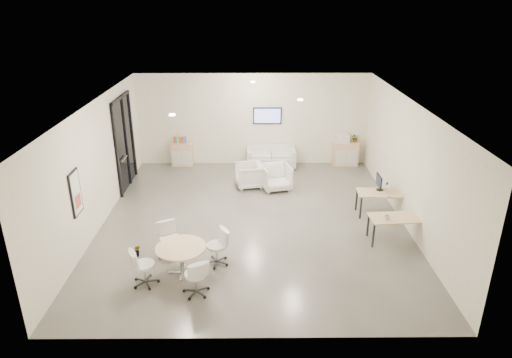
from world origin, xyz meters
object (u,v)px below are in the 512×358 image
at_px(sideboard_left, 182,154).
at_px(desk_front, 396,220).
at_px(armchair_right, 276,176).
at_px(round_table, 181,250).
at_px(armchair_left, 249,174).
at_px(desk_rear, 381,195).
at_px(sideboard_right, 345,154).
at_px(loveseat, 271,158).

height_order(sideboard_left, desk_front, sideboard_left).
relative_size(armchair_right, round_table, 0.79).
bearing_deg(armchair_right, round_table, -129.74).
height_order(armchair_left, desk_rear, armchair_left).
xyz_separation_m(armchair_left, armchair_right, (0.84, -0.21, 0.02)).
relative_size(sideboard_left, sideboard_right, 0.97).
height_order(armchair_right, desk_front, armchair_right).
bearing_deg(desk_front, armchair_left, 131.59).
bearing_deg(sideboard_right, armchair_left, -150.66).
xyz_separation_m(armchair_right, desk_front, (2.75, -3.26, 0.16)).
height_order(sideboard_right, armchair_left, sideboard_right).
distance_m(sideboard_left, loveseat, 3.13).
distance_m(loveseat, round_table, 6.89).
bearing_deg(round_table, armchair_left, 73.47).
height_order(armchair_right, round_table, armchair_right).
height_order(armchair_left, armchair_right, armchair_right).
bearing_deg(desk_front, loveseat, 114.36).
height_order(desk_front, round_table, desk_front).
relative_size(sideboard_left, round_table, 0.76).
xyz_separation_m(sideboard_right, desk_rear, (0.22, -3.89, 0.17)).
height_order(loveseat, round_table, loveseat).
bearing_deg(loveseat, sideboard_right, 2.79).
bearing_deg(armchair_left, loveseat, 146.32).
bearing_deg(desk_front, sideboard_left, 133.55).
bearing_deg(armchair_right, sideboard_left, 132.91).
bearing_deg(armchair_right, loveseat, 79.18).
distance_m(armchair_right, desk_rear, 3.29).
bearing_deg(sideboard_left, desk_rear, -33.07).
relative_size(loveseat, desk_front, 1.28).
height_order(sideboard_left, armchair_left, sideboard_left).
xyz_separation_m(desk_rear, desk_front, (-0.02, -1.49, 0.00)).
xyz_separation_m(loveseat, desk_front, (2.84, -5.19, 0.26)).
height_order(sideboard_left, loveseat, sideboard_left).
height_order(sideboard_right, round_table, sideboard_right).
bearing_deg(loveseat, desk_rear, -53.52).
relative_size(desk_front, round_table, 1.21).
bearing_deg(sideboard_right, round_table, -125.63).
bearing_deg(desk_rear, desk_front, -87.69).
height_order(sideboard_right, desk_rear, sideboard_right).
distance_m(sideboard_left, sideboard_right, 5.77).
xyz_separation_m(loveseat, armchair_right, (0.09, -1.93, 0.09)).
height_order(sideboard_left, round_table, sideboard_left).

